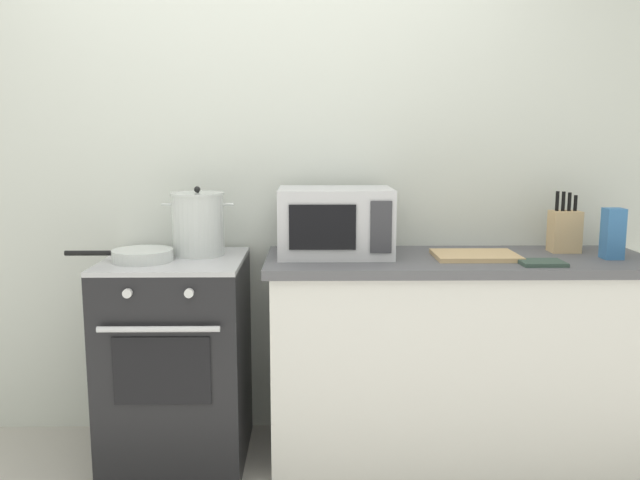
% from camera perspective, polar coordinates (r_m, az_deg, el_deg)
% --- Properties ---
extents(back_wall, '(4.40, 0.10, 2.50)m').
position_cam_1_polar(back_wall, '(3.18, 0.16, 5.49)').
color(back_wall, silver).
rests_on(back_wall, ground_plane).
extents(lower_cabinet_right, '(1.64, 0.56, 0.88)m').
position_cam_1_polar(lower_cabinet_right, '(3.07, 11.74, -10.31)').
color(lower_cabinet_right, white).
rests_on(lower_cabinet_right, ground_plane).
extents(countertop_right, '(1.70, 0.60, 0.04)m').
position_cam_1_polar(countertop_right, '(2.95, 12.02, -1.84)').
color(countertop_right, '#59595E').
rests_on(countertop_right, lower_cabinet_right).
extents(stove, '(0.60, 0.64, 0.92)m').
position_cam_1_polar(stove, '(3.03, -12.32, -10.17)').
color(stove, black).
rests_on(stove, ground_plane).
extents(stock_pot, '(0.32, 0.24, 0.31)m').
position_cam_1_polar(stock_pot, '(2.96, -10.58, 1.40)').
color(stock_pot, silver).
rests_on(stock_pot, stove).
extents(frying_pan, '(0.46, 0.26, 0.05)m').
position_cam_1_polar(frying_pan, '(2.88, -15.35, -1.29)').
color(frying_pan, silver).
rests_on(frying_pan, stove).
extents(microwave, '(0.50, 0.37, 0.30)m').
position_cam_1_polar(microwave, '(2.91, 1.34, 1.60)').
color(microwave, silver).
rests_on(microwave, countertop_right).
extents(cutting_board, '(0.36, 0.26, 0.02)m').
position_cam_1_polar(cutting_board, '(2.94, 13.40, -1.32)').
color(cutting_board, tan).
rests_on(cutting_board, countertop_right).
extents(knife_block, '(0.13, 0.10, 0.28)m').
position_cam_1_polar(knife_block, '(3.19, 20.56, 0.78)').
color(knife_block, tan).
rests_on(knife_block, countertop_right).
extents(pasta_box, '(0.08, 0.08, 0.22)m').
position_cam_1_polar(pasta_box, '(3.09, 24.18, 0.51)').
color(pasta_box, teal).
rests_on(pasta_box, countertop_right).
extents(oven_mitt, '(0.18, 0.14, 0.02)m').
position_cam_1_polar(oven_mitt, '(2.86, 18.77, -1.89)').
color(oven_mitt, '#384C42').
rests_on(oven_mitt, countertop_right).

